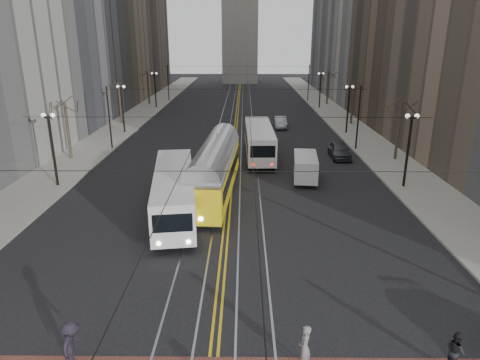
{
  "coord_description": "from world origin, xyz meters",
  "views": [
    {
      "loc": [
        1.1,
        -13.96,
        11.26
      ],
      "look_at": [
        0.86,
        10.82,
        3.0
      ],
      "focal_mm": 32.0,
      "sensor_mm": 36.0,
      "label": 1
    }
  ],
  "objects_px": {
    "pedestrian_c": "(456,351)",
    "cargo_van": "(305,168)",
    "transit_bus": "(174,193)",
    "streetcar": "(215,173)",
    "rear_bus": "(259,142)",
    "sedan_silver": "(280,122)",
    "pedestrian_b": "(305,347)",
    "sedan_grey": "(339,150)",
    "pedestrian_d": "(72,345)"
  },
  "relations": [
    {
      "from": "rear_bus",
      "to": "cargo_van",
      "type": "xyz_separation_m",
      "value": [
        3.57,
        -7.45,
        -0.45
      ]
    },
    {
      "from": "sedan_grey",
      "to": "sedan_silver",
      "type": "xyz_separation_m",
      "value": [
        -4.63,
        14.72,
        -0.05
      ]
    },
    {
      "from": "pedestrian_c",
      "to": "pedestrian_b",
      "type": "bearing_deg",
      "value": 83.58
    },
    {
      "from": "cargo_van",
      "to": "sedan_silver",
      "type": "height_order",
      "value": "cargo_van"
    },
    {
      "from": "pedestrian_b",
      "to": "streetcar",
      "type": "bearing_deg",
      "value": -150.87
    },
    {
      "from": "transit_bus",
      "to": "sedan_grey",
      "type": "bearing_deg",
      "value": 37.71
    },
    {
      "from": "rear_bus",
      "to": "sedan_grey",
      "type": "bearing_deg",
      "value": -3.38
    },
    {
      "from": "pedestrian_c",
      "to": "streetcar",
      "type": "bearing_deg",
      "value": 21.74
    },
    {
      "from": "sedan_grey",
      "to": "pedestrian_b",
      "type": "distance_m",
      "value": 29.35
    },
    {
      "from": "rear_bus",
      "to": "pedestrian_d",
      "type": "bearing_deg",
      "value": -106.0
    },
    {
      "from": "sedan_silver",
      "to": "pedestrian_b",
      "type": "bearing_deg",
      "value": -93.36
    },
    {
      "from": "cargo_van",
      "to": "sedan_silver",
      "type": "bearing_deg",
      "value": 96.57
    },
    {
      "from": "rear_bus",
      "to": "sedan_grey",
      "type": "xyz_separation_m",
      "value": [
        7.91,
        -0.3,
        -0.73
      ]
    },
    {
      "from": "pedestrian_b",
      "to": "pedestrian_c",
      "type": "height_order",
      "value": "pedestrian_b"
    },
    {
      "from": "sedan_grey",
      "to": "pedestrian_c",
      "type": "xyz_separation_m",
      "value": [
        -1.9,
        -28.45,
        0.01
      ]
    },
    {
      "from": "transit_bus",
      "to": "sedan_grey",
      "type": "distance_m",
      "value": 20.12
    },
    {
      "from": "cargo_van",
      "to": "pedestrian_c",
      "type": "relative_size",
      "value": 3.11
    },
    {
      "from": "rear_bus",
      "to": "sedan_silver",
      "type": "relative_size",
      "value": 2.64
    },
    {
      "from": "transit_bus",
      "to": "pedestrian_d",
      "type": "distance_m",
      "value": 14.1
    },
    {
      "from": "cargo_van",
      "to": "sedan_silver",
      "type": "xyz_separation_m",
      "value": [
        -0.29,
        21.87,
        -0.34
      ]
    },
    {
      "from": "sedan_silver",
      "to": "pedestrian_c",
      "type": "xyz_separation_m",
      "value": [
        2.72,
        -43.17,
        0.06
      ]
    },
    {
      "from": "pedestrian_c",
      "to": "cargo_van",
      "type": "bearing_deg",
      "value": 0.1
    },
    {
      "from": "transit_bus",
      "to": "pedestrian_c",
      "type": "distance_m",
      "value": 18.52
    },
    {
      "from": "transit_bus",
      "to": "sedan_grey",
      "type": "xyz_separation_m",
      "value": [
        14.0,
        14.44,
        -0.72
      ]
    },
    {
      "from": "cargo_van",
      "to": "sedan_silver",
      "type": "distance_m",
      "value": 21.87
    },
    {
      "from": "streetcar",
      "to": "rear_bus",
      "type": "height_order",
      "value": "streetcar"
    },
    {
      "from": "sedan_grey",
      "to": "pedestrian_d",
      "type": "relative_size",
      "value": 2.45
    },
    {
      "from": "rear_bus",
      "to": "pedestrian_b",
      "type": "height_order",
      "value": "rear_bus"
    },
    {
      "from": "sedan_silver",
      "to": "transit_bus",
      "type": "bearing_deg",
      "value": -107.73
    },
    {
      "from": "pedestrian_c",
      "to": "pedestrian_d",
      "type": "height_order",
      "value": "pedestrian_d"
    },
    {
      "from": "streetcar",
      "to": "pedestrian_d",
      "type": "bearing_deg",
      "value": -98.56
    },
    {
      "from": "sedan_grey",
      "to": "pedestrian_c",
      "type": "distance_m",
      "value": 28.51
    },
    {
      "from": "streetcar",
      "to": "transit_bus",
      "type": "bearing_deg",
      "value": -117.68
    },
    {
      "from": "transit_bus",
      "to": "sedan_grey",
      "type": "height_order",
      "value": "transit_bus"
    },
    {
      "from": "sedan_silver",
      "to": "pedestrian_d",
      "type": "relative_size",
      "value": 2.37
    },
    {
      "from": "streetcar",
      "to": "sedan_grey",
      "type": "distance_m",
      "value": 15.58
    },
    {
      "from": "sedan_silver",
      "to": "pedestrian_d",
      "type": "bearing_deg",
      "value": -104.03
    },
    {
      "from": "cargo_van",
      "to": "pedestrian_b",
      "type": "xyz_separation_m",
      "value": [
        -2.9,
        -21.3,
        -0.18
      ]
    },
    {
      "from": "cargo_van",
      "to": "pedestrian_b",
      "type": "height_order",
      "value": "cargo_van"
    },
    {
      "from": "sedan_grey",
      "to": "pedestrian_c",
      "type": "relative_size",
      "value": 2.94
    },
    {
      "from": "transit_bus",
      "to": "sedan_silver",
      "type": "height_order",
      "value": "transit_bus"
    },
    {
      "from": "pedestrian_d",
      "to": "streetcar",
      "type": "bearing_deg",
      "value": -12.27
    },
    {
      "from": "cargo_van",
      "to": "sedan_grey",
      "type": "distance_m",
      "value": 8.37
    },
    {
      "from": "transit_bus",
      "to": "sedan_grey",
      "type": "relative_size",
      "value": 2.63
    },
    {
      "from": "sedan_grey",
      "to": "transit_bus",
      "type": "bearing_deg",
      "value": -132.81
    },
    {
      "from": "rear_bus",
      "to": "pedestrian_b",
      "type": "xyz_separation_m",
      "value": [
        0.67,
        -28.75,
        -0.62
      ]
    },
    {
      "from": "pedestrian_b",
      "to": "sedan_grey",
      "type": "bearing_deg",
      "value": -178.61
    },
    {
      "from": "transit_bus",
      "to": "sedan_silver",
      "type": "bearing_deg",
      "value": 64.01
    },
    {
      "from": "transit_bus",
      "to": "streetcar",
      "type": "height_order",
      "value": "streetcar"
    },
    {
      "from": "streetcar",
      "to": "pedestrian_c",
      "type": "relative_size",
      "value": 8.91
    }
  ]
}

